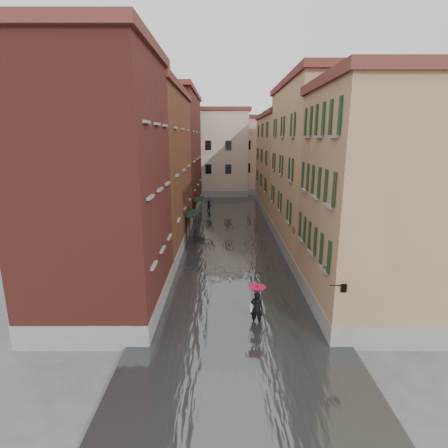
{
  "coord_description": "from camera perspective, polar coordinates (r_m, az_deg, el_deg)",
  "views": [
    {
      "loc": [
        -0.7,
        -19.62,
        9.15
      ],
      "look_at": [
        -0.68,
        5.12,
        3.0
      ],
      "focal_mm": 28.0,
      "sensor_mm": 36.0,
      "label": 1
    }
  ],
  "objects": [
    {
      "name": "pedestrian_far",
      "position": [
        44.07,
        -2.41,
        2.92
      ],
      "size": [
        0.77,
        0.64,
        1.44
      ],
      "primitive_type": "imported",
      "rotation": [
        0.0,
        0.0,
        0.14
      ],
      "color": "black",
      "rests_on": "ground"
    },
    {
      "name": "building_right_far",
      "position": [
        44.42,
        10.07,
        9.36
      ],
      "size": [
        6.0,
        16.0,
        11.5
      ],
      "primitive_type": "cube",
      "color": "#97704E",
      "rests_on": "ground"
    },
    {
      "name": "building_end_cream",
      "position": [
        57.73,
        -2.38,
        11.32
      ],
      "size": [
        12.0,
        9.0,
        13.0
      ],
      "primitive_type": "cube",
      "color": "#C2B29A",
      "rests_on": "ground"
    },
    {
      "name": "building_right_mid",
      "position": [
        29.75,
        15.12,
        8.38
      ],
      "size": [
        6.0,
        14.0,
        13.0
      ],
      "primitive_type": "cube",
      "color": "tan",
      "rests_on": "ground"
    },
    {
      "name": "building_left_near",
      "position": [
        18.9,
        -19.6,
        5.1
      ],
      "size": [
        6.0,
        8.0,
        13.0
      ],
      "primitive_type": "cube",
      "color": "maroon",
      "rests_on": "ground"
    },
    {
      "name": "window_planters",
      "position": [
        20.25,
        13.74,
        -2.62
      ],
      "size": [
        0.59,
        8.17,
        0.84
      ],
      "color": "brown",
      "rests_on": "ground"
    },
    {
      "name": "wall_lantern",
      "position": [
        15.76,
        18.85,
        -9.76
      ],
      "size": [
        0.71,
        0.22,
        0.35
      ],
      "color": "black",
      "rests_on": "ground"
    },
    {
      "name": "floodwater",
      "position": [
        33.86,
        1.14,
        -1.54
      ],
      "size": [
        10.0,
        60.0,
        0.2
      ],
      "primitive_type": "cube",
      "color": "#404547",
      "rests_on": "ground"
    },
    {
      "name": "awning_near",
      "position": [
        31.47,
        -5.12,
        1.65
      ],
      "size": [
        1.09,
        3.18,
        2.8
      ],
      "color": "black",
      "rests_on": "ground"
    },
    {
      "name": "building_right_near",
      "position": [
        19.53,
        23.21,
        2.8
      ],
      "size": [
        6.0,
        8.0,
        11.5
      ],
      "primitive_type": "cube",
      "color": "#97704E",
      "rests_on": "ground"
    },
    {
      "name": "building_left_far",
      "position": [
        44.12,
        -8.41,
        11.02
      ],
      "size": [
        6.0,
        16.0,
        14.0
      ],
      "primitive_type": "cube",
      "color": "maroon",
      "rests_on": "ground"
    },
    {
      "name": "building_left_mid",
      "position": [
        29.45,
        -12.52,
        7.98
      ],
      "size": [
        6.0,
        14.0,
        12.5
      ],
      "primitive_type": "cube",
      "color": "brown",
      "rests_on": "ground"
    },
    {
      "name": "building_end_pink",
      "position": [
        60.08,
        6.47,
        10.87
      ],
      "size": [
        10.0,
        9.0,
        12.0
      ],
      "primitive_type": "cube",
      "color": "#CF9D91",
      "rests_on": "ground"
    },
    {
      "name": "pedestrian_main",
      "position": [
        17.76,
        5.36,
        -12.69
      ],
      "size": [
        0.88,
        0.88,
        2.06
      ],
      "color": "black",
      "rests_on": "ground"
    },
    {
      "name": "ground",
      "position": [
        21.66,
        1.85,
        -11.03
      ],
      "size": [
        120.0,
        120.0,
        0.0
      ],
      "primitive_type": "plane",
      "color": "#545456",
      "rests_on": "ground"
    },
    {
      "name": "awning_far",
      "position": [
        38.66,
        -4.19,
        3.96
      ],
      "size": [
        1.09,
        2.87,
        2.8
      ],
      "color": "black",
      "rests_on": "ground"
    }
  ]
}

